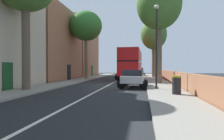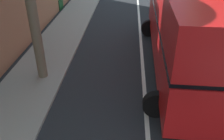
{
  "view_description": "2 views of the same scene",
  "coord_description": "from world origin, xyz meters",
  "px_view_note": "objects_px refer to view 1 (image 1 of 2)",
  "views": [
    {
      "loc": [
        3.29,
        -18.83,
        1.74
      ],
      "look_at": [
        -0.26,
        3.57,
        1.42
      ],
      "focal_mm": 31.23,
      "sensor_mm": 36.0,
      "label": 1
    },
    {
      "loc": [
        -0.76,
        -1.49,
        5.85
      ],
      "look_at": [
        -1.27,
        5.42,
        1.73
      ],
      "focal_mm": 38.23,
      "sensor_mm": 36.0,
      "label": 2
    }
  ],
  "objects_px": {
    "double_decker_bus": "(131,63)",
    "street_tree_right_1": "(154,35)",
    "lamppost_right": "(156,40)",
    "parked_car_silver_right_0": "(133,77)",
    "parked_car_grey_right_1": "(139,71)",
    "street_tree_left_4": "(86,26)",
    "litter_bin_right": "(177,85)",
    "street_tree_right_3": "(159,6)"
  },
  "relations": [
    {
      "from": "parked_car_silver_right_0",
      "to": "litter_bin_right",
      "type": "xyz_separation_m",
      "value": [
        2.8,
        -4.61,
        -0.21
      ]
    },
    {
      "from": "street_tree_right_1",
      "to": "street_tree_left_4",
      "type": "xyz_separation_m",
      "value": [
        -9.61,
        -7.17,
        0.26
      ]
    },
    {
      "from": "double_decker_bus",
      "to": "street_tree_right_3",
      "type": "xyz_separation_m",
      "value": [
        3.19,
        -7.5,
        5.63
      ]
    },
    {
      "from": "street_tree_right_3",
      "to": "parked_car_grey_right_1",
      "type": "bearing_deg",
      "value": 97.53
    },
    {
      "from": "parked_car_silver_right_0",
      "to": "litter_bin_right",
      "type": "distance_m",
      "value": 5.4
    },
    {
      "from": "street_tree_right_3",
      "to": "litter_bin_right",
      "type": "xyz_separation_m",
      "value": [
        0.41,
        -8.12,
        -7.31
      ]
    },
    {
      "from": "double_decker_bus",
      "to": "parked_car_grey_right_1",
      "type": "distance_m",
      "value": 10.69
    },
    {
      "from": "litter_bin_right",
      "to": "parked_car_silver_right_0",
      "type": "bearing_deg",
      "value": 121.28
    },
    {
      "from": "street_tree_left_4",
      "to": "litter_bin_right",
      "type": "xyz_separation_m",
      "value": [
        9.82,
        -14.06,
        -6.77
      ]
    },
    {
      "from": "parked_car_silver_right_0",
      "to": "street_tree_right_1",
      "type": "xyz_separation_m",
      "value": [
        2.59,
        16.62,
        6.3
      ]
    },
    {
      "from": "double_decker_bus",
      "to": "street_tree_left_4",
      "type": "distance_m",
      "value": 8.19
    },
    {
      "from": "parked_car_grey_right_1",
      "to": "street_tree_right_1",
      "type": "bearing_deg",
      "value": -62.44
    },
    {
      "from": "street_tree_right_3",
      "to": "street_tree_right_1",
      "type": "bearing_deg",
      "value": 89.14
    },
    {
      "from": "parked_car_silver_right_0",
      "to": "litter_bin_right",
      "type": "relative_size",
      "value": 3.62
    },
    {
      "from": "parked_car_grey_right_1",
      "to": "street_tree_right_3",
      "type": "height_order",
      "value": "street_tree_right_3"
    },
    {
      "from": "street_tree_right_1",
      "to": "litter_bin_right",
      "type": "xyz_separation_m",
      "value": [
        0.22,
        -21.23,
        -6.51
      ]
    },
    {
      "from": "parked_car_silver_right_0",
      "to": "litter_bin_right",
      "type": "height_order",
      "value": "parked_car_silver_right_0"
    },
    {
      "from": "litter_bin_right",
      "to": "lamppost_right",
      "type": "bearing_deg",
      "value": 109.43
    },
    {
      "from": "double_decker_bus",
      "to": "street_tree_left_4",
      "type": "xyz_separation_m",
      "value": [
        -6.22,
        -1.56,
        5.09
      ]
    },
    {
      "from": "double_decker_bus",
      "to": "parked_car_grey_right_1",
      "type": "bearing_deg",
      "value": 85.66
    },
    {
      "from": "street_tree_left_4",
      "to": "lamppost_right",
      "type": "height_order",
      "value": "street_tree_left_4"
    },
    {
      "from": "double_decker_bus",
      "to": "parked_car_grey_right_1",
      "type": "xyz_separation_m",
      "value": [
        0.8,
        10.56,
        -1.42
      ]
    },
    {
      "from": "parked_car_grey_right_1",
      "to": "street_tree_left_4",
      "type": "bearing_deg",
      "value": -120.1
    },
    {
      "from": "parked_car_silver_right_0",
      "to": "lamppost_right",
      "type": "distance_m",
      "value": 3.87
    },
    {
      "from": "double_decker_bus",
      "to": "parked_car_silver_right_0",
      "type": "xyz_separation_m",
      "value": [
        0.8,
        -11.01,
        -1.47
      ]
    },
    {
      "from": "street_tree_right_1",
      "to": "street_tree_right_3",
      "type": "relative_size",
      "value": 0.92
    },
    {
      "from": "parked_car_grey_right_1",
      "to": "litter_bin_right",
      "type": "bearing_deg",
      "value": -83.9
    },
    {
      "from": "parked_car_silver_right_0",
      "to": "street_tree_right_1",
      "type": "height_order",
      "value": "street_tree_right_1"
    },
    {
      "from": "street_tree_right_1",
      "to": "double_decker_bus",
      "type": "bearing_deg",
      "value": -121.09
    },
    {
      "from": "double_decker_bus",
      "to": "street_tree_right_1",
      "type": "height_order",
      "value": "street_tree_right_1"
    },
    {
      "from": "parked_car_grey_right_1",
      "to": "street_tree_right_1",
      "type": "xyz_separation_m",
      "value": [
        2.58,
        -4.95,
        6.25
      ]
    },
    {
      "from": "double_decker_bus",
      "to": "street_tree_right_3",
      "type": "distance_m",
      "value": 9.91
    },
    {
      "from": "parked_car_silver_right_0",
      "to": "parked_car_grey_right_1",
      "type": "relative_size",
      "value": 0.95
    },
    {
      "from": "double_decker_bus",
      "to": "lamppost_right",
      "type": "relative_size",
      "value": 1.75
    },
    {
      "from": "lamppost_right",
      "to": "parked_car_silver_right_0",
      "type": "bearing_deg",
      "value": 135.37
    },
    {
      "from": "parked_car_grey_right_1",
      "to": "double_decker_bus",
      "type": "bearing_deg",
      "value": -94.34
    },
    {
      "from": "lamppost_right",
      "to": "double_decker_bus",
      "type": "bearing_deg",
      "value": 101.49
    },
    {
      "from": "street_tree_left_4",
      "to": "lamppost_right",
      "type": "xyz_separation_m",
      "value": [
        8.82,
        -11.23,
        -3.64
      ]
    },
    {
      "from": "street_tree_right_1",
      "to": "street_tree_left_4",
      "type": "distance_m",
      "value": 11.99
    },
    {
      "from": "parked_car_silver_right_0",
      "to": "double_decker_bus",
      "type": "bearing_deg",
      "value": 94.14
    },
    {
      "from": "double_decker_bus",
      "to": "litter_bin_right",
      "type": "height_order",
      "value": "double_decker_bus"
    },
    {
      "from": "parked_car_silver_right_0",
      "to": "parked_car_grey_right_1",
      "type": "height_order",
      "value": "parked_car_grey_right_1"
    }
  ]
}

